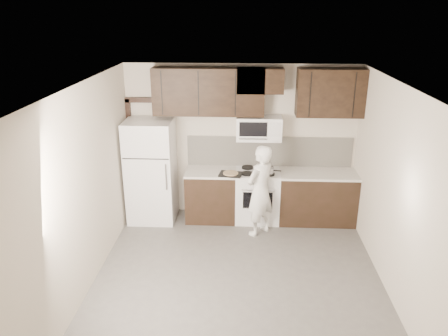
# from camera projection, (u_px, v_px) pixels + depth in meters

# --- Properties ---
(floor) EXTENTS (4.50, 4.50, 0.00)m
(floor) POSITION_uv_depth(u_px,v_px,m) (238.00, 282.00, 6.04)
(floor) COLOR #53504E
(floor) RESTS_ON ground
(back_wall) EXTENTS (4.00, 0.00, 4.00)m
(back_wall) POSITION_uv_depth(u_px,v_px,m) (241.00, 142.00, 7.68)
(back_wall) COLOR beige
(back_wall) RESTS_ON ground
(ceiling) EXTENTS (4.50, 4.50, 0.00)m
(ceiling) POSITION_uv_depth(u_px,v_px,m) (240.00, 87.00, 5.10)
(ceiling) COLOR white
(ceiling) RESTS_ON back_wall
(counter_run) EXTENTS (2.95, 0.64, 0.91)m
(counter_run) POSITION_uv_depth(u_px,v_px,m) (274.00, 196.00, 7.67)
(counter_run) COLOR black
(counter_run) RESTS_ON floor
(stove) EXTENTS (0.76, 0.66, 0.94)m
(stove) POSITION_uv_depth(u_px,v_px,m) (257.00, 195.00, 7.68)
(stove) COLOR white
(stove) RESTS_ON floor
(backsplash) EXTENTS (2.90, 0.02, 0.54)m
(backsplash) POSITION_uv_depth(u_px,v_px,m) (269.00, 151.00, 7.70)
(backsplash) COLOR beige
(backsplash) RESTS_ON counter_run
(upper_cabinets) EXTENTS (3.48, 0.35, 0.78)m
(upper_cabinets) POSITION_uv_depth(u_px,v_px,m) (254.00, 91.00, 7.18)
(upper_cabinets) COLOR black
(upper_cabinets) RESTS_ON back_wall
(microwave) EXTENTS (0.76, 0.42, 0.40)m
(microwave) POSITION_uv_depth(u_px,v_px,m) (259.00, 128.00, 7.38)
(microwave) COLOR white
(microwave) RESTS_ON upper_cabinets
(refrigerator) EXTENTS (0.80, 0.76, 1.80)m
(refrigerator) POSITION_uv_depth(u_px,v_px,m) (151.00, 171.00, 7.57)
(refrigerator) COLOR white
(refrigerator) RESTS_ON floor
(door_trim) EXTENTS (0.50, 0.08, 2.12)m
(door_trim) POSITION_uv_depth(u_px,v_px,m) (133.00, 146.00, 7.77)
(door_trim) COLOR black
(door_trim) RESTS_ON floor
(saucepan) EXTENTS (0.29, 0.17, 0.16)m
(saucepan) POSITION_uv_depth(u_px,v_px,m) (269.00, 171.00, 7.35)
(saucepan) COLOR silver
(saucepan) RESTS_ON stove
(baking_tray) EXTENTS (0.42, 0.34, 0.02)m
(baking_tray) POSITION_uv_depth(u_px,v_px,m) (231.00, 174.00, 7.38)
(baking_tray) COLOR black
(baking_tray) RESTS_ON counter_run
(pizza) EXTENTS (0.29, 0.29, 0.02)m
(pizza) POSITION_uv_depth(u_px,v_px,m) (231.00, 173.00, 7.37)
(pizza) COLOR tan
(pizza) RESTS_ON baking_tray
(person) EXTENTS (0.66, 0.66, 1.54)m
(person) POSITION_uv_depth(u_px,v_px,m) (260.00, 191.00, 7.08)
(person) COLOR white
(person) RESTS_ON floor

